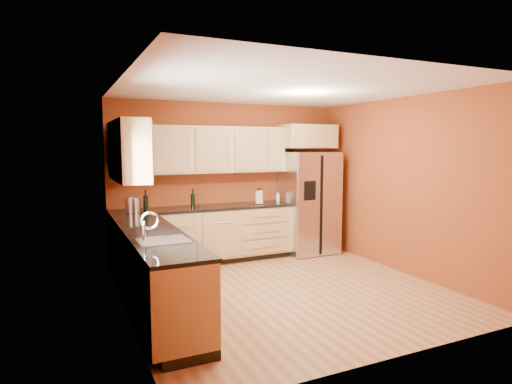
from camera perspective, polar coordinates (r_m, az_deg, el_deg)
floor at (r=5.77m, az=3.85°, el=-12.91°), size 4.00×4.00×0.00m
ceiling at (r=5.50m, az=4.05°, el=13.61°), size 4.00×4.00×0.00m
wall_back at (r=7.30m, az=-3.62°, el=1.55°), size 4.00×0.04×2.60m
wall_front at (r=3.87m, az=18.32°, el=-2.84°), size 4.00×0.04×2.60m
wall_left at (r=4.86m, az=-17.21°, el=-1.03°), size 0.04×4.00×2.60m
wall_right at (r=6.68m, az=19.17°, el=0.79°), size 0.04×4.00×2.60m
base_cabinets_back at (r=6.96m, az=-6.92°, el=-5.87°), size 2.90×0.60×0.88m
base_cabinets_left at (r=5.08m, az=-13.49°, el=-10.53°), size 0.60×2.80×0.88m
countertop_back at (r=6.87m, az=-6.94°, el=-2.13°), size 2.90×0.62×0.04m
countertop_left at (r=4.97m, az=-13.51°, el=-5.43°), size 0.62×2.80×0.04m
upper_cabinets_back at (r=7.03m, az=-5.07°, el=5.65°), size 2.30×0.33×0.75m
upper_cabinets_left at (r=5.57m, az=-16.69°, el=5.28°), size 0.33×1.35×0.75m
corner_upper_cabinet at (r=6.53m, az=-16.44°, el=5.38°), size 0.67×0.67×0.75m
over_fridge_cabinet at (r=7.61m, az=6.78°, el=7.36°), size 0.92×0.60×0.40m
refrigerator at (r=7.61m, az=6.96°, el=-1.40°), size 0.90×0.75×1.78m
window at (r=4.35m, az=-16.18°, el=1.50°), size 0.03×0.90×1.00m
sink_faucet at (r=4.46m, az=-12.30°, el=-4.51°), size 0.50×0.42×0.30m
canister_left at (r=6.53m, az=-15.73°, el=-1.64°), size 0.16×0.16×0.21m
canister_right at (r=6.55m, az=-16.43°, el=-1.60°), size 0.17×0.17×0.22m
wine_bottle_a at (r=6.55m, az=-14.49°, el=-1.09°), size 0.09×0.09×0.32m
wine_bottle_b at (r=6.76m, az=-8.42°, el=-0.82°), size 0.08×0.08×0.30m
knife_block at (r=7.13m, az=0.39°, el=-0.72°), size 0.13×0.13×0.22m
soap_dispenser at (r=7.41m, az=2.93°, el=-0.65°), size 0.07×0.07×0.17m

